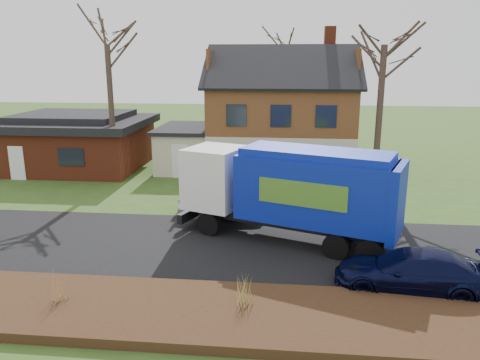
# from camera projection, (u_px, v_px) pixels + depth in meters

# --- Properties ---
(ground) EXTENTS (120.00, 120.00, 0.00)m
(ground) POSITION_uv_depth(u_px,v_px,m) (223.00, 247.00, 18.53)
(ground) COLOR #36501A
(ground) RESTS_ON ground
(road) EXTENTS (80.00, 7.00, 0.02)m
(road) POSITION_uv_depth(u_px,v_px,m) (223.00, 246.00, 18.53)
(road) COLOR black
(road) RESTS_ON ground
(mulch_verge) EXTENTS (80.00, 3.50, 0.30)m
(mulch_verge) POSITION_uv_depth(u_px,v_px,m) (198.00, 313.00, 13.39)
(mulch_verge) COLOR black
(mulch_verge) RESTS_ON ground
(main_house) EXTENTS (12.95, 8.95, 9.26)m
(main_house) POSITION_uv_depth(u_px,v_px,m) (274.00, 109.00, 30.77)
(main_house) COLOR beige
(main_house) RESTS_ON ground
(ranch_house) EXTENTS (9.80, 8.20, 3.70)m
(ranch_house) POSITION_uv_depth(u_px,v_px,m) (74.00, 141.00, 31.78)
(ranch_house) COLOR maroon
(ranch_house) RESTS_ON ground
(garbage_truck) EXTENTS (9.25, 5.39, 3.85)m
(garbage_truck) POSITION_uv_depth(u_px,v_px,m) (292.00, 188.00, 18.66)
(garbage_truck) COLOR black
(garbage_truck) RESTS_ON ground
(silver_sedan) EXTENTS (4.04, 1.45, 1.33)m
(silver_sedan) POSITION_uv_depth(u_px,v_px,m) (223.00, 202.00, 22.03)
(silver_sedan) COLOR #B0B4B8
(silver_sedan) RESTS_ON ground
(navy_wagon) EXTENTS (4.90, 2.39, 1.37)m
(navy_wagon) POSITION_uv_depth(u_px,v_px,m) (411.00, 271.00, 14.80)
(navy_wagon) COLOR black
(navy_wagon) RESTS_ON ground
(tree_front_west) EXTENTS (3.76, 3.76, 11.17)m
(tree_front_west) POSITION_uv_depth(u_px,v_px,m) (105.00, 23.00, 26.74)
(tree_front_west) COLOR #413227
(tree_front_west) RESTS_ON ground
(tree_front_east) EXTENTS (4.10, 4.10, 11.40)m
(tree_front_east) POSITION_uv_depth(u_px,v_px,m) (386.00, 20.00, 25.18)
(tree_front_east) COLOR #402F26
(tree_front_east) RESTS_ON ground
(tree_back) EXTENTS (3.48, 3.48, 11.03)m
(tree_back) POSITION_uv_depth(u_px,v_px,m) (287.00, 34.00, 37.67)
(tree_back) COLOR #46372A
(tree_back) RESTS_ON ground
(grass_clump_west) EXTENTS (0.33, 0.27, 0.88)m
(grass_clump_west) POSITION_uv_depth(u_px,v_px,m) (58.00, 287.00, 13.69)
(grass_clump_west) COLOR tan
(grass_clump_west) RESTS_ON mulch_verge
(grass_clump_mid) EXTENTS (0.34, 0.28, 0.96)m
(grass_clump_mid) POSITION_uv_depth(u_px,v_px,m) (244.00, 289.00, 13.49)
(grass_clump_mid) COLOR #A39448
(grass_clump_mid) RESTS_ON mulch_verge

